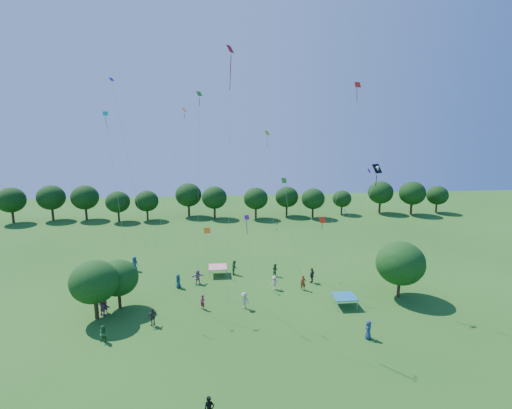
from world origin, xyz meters
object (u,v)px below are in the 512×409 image
(near_tree_east, at_px, (400,263))
(near_tree_north, at_px, (118,278))
(tent_red_stripe, at_px, (218,267))
(pirate_kite, at_px, (376,173))
(red_high_kite, at_px, (230,98))
(near_tree_west, at_px, (94,282))
(tent_blue, at_px, (344,297))

(near_tree_east, bearing_deg, near_tree_north, 179.15)
(near_tree_east, distance_m, tent_red_stripe, 21.06)
(tent_red_stripe, relative_size, pirate_kite, 0.17)
(near_tree_north, xyz_separation_m, red_high_kite, (11.23, -2.07, 17.23))
(near_tree_west, xyz_separation_m, tent_red_stripe, (11.59, 9.98, -2.71))
(tent_red_stripe, distance_m, tent_blue, 16.07)
(tent_red_stripe, bearing_deg, pirate_kite, -28.24)
(pirate_kite, relative_size, red_high_kite, 0.55)
(near_tree_west, height_order, near_tree_north, near_tree_west)
(near_tree_north, xyz_separation_m, tent_blue, (22.59, -2.00, -2.19))
(near_tree_east, bearing_deg, tent_red_stripe, 156.54)
(near_tree_east, bearing_deg, tent_blue, -166.39)
(near_tree_west, relative_size, red_high_kite, 0.24)
(tent_blue, height_order, red_high_kite, red_high_kite)
(pirate_kite, bearing_deg, near_tree_west, -176.86)
(red_high_kite, bearing_deg, near_tree_east, 5.25)
(tent_blue, bearing_deg, red_high_kite, -179.65)
(near_tree_north, relative_size, tent_red_stripe, 2.29)
(near_tree_north, relative_size, near_tree_east, 0.83)
(near_tree_east, bearing_deg, near_tree_west, -176.90)
(red_high_kite, bearing_deg, pirate_kite, 5.81)
(near_tree_west, xyz_separation_m, pirate_kite, (27.37, 1.50, 9.71))
(near_tree_west, bearing_deg, pirate_kite, 3.14)
(near_tree_east, relative_size, pirate_kite, 0.47)
(near_tree_west, bearing_deg, red_high_kite, 0.12)
(tent_red_stripe, xyz_separation_m, pirate_kite, (15.78, -8.48, 12.42))
(tent_red_stripe, relative_size, red_high_kite, 0.09)
(tent_blue, bearing_deg, tent_red_stripe, 142.04)
(near_tree_west, height_order, near_tree_east, near_tree_east)
(near_tree_west, xyz_separation_m, red_high_kite, (12.90, 0.03, 16.72))
(near_tree_west, height_order, red_high_kite, red_high_kite)
(near_tree_east, relative_size, red_high_kite, 0.26)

